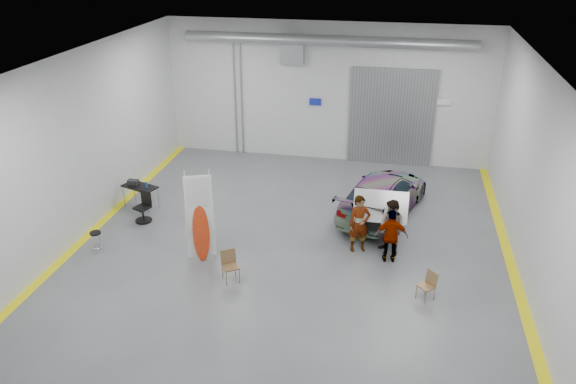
% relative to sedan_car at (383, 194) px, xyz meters
% --- Properties ---
extents(ground, '(16.00, 16.00, 0.00)m').
position_rel_sedan_car_xyz_m(ground, '(-2.77, -3.07, -0.74)').
color(ground, '#58595F').
rests_on(ground, ground).
extents(room_shell, '(14.02, 16.18, 6.01)m').
position_rel_sedan_car_xyz_m(room_shell, '(-2.53, -0.85, 3.34)').
color(room_shell, silver).
rests_on(room_shell, ground).
extents(sedan_car, '(3.50, 5.47, 1.47)m').
position_rel_sedan_car_xyz_m(sedan_car, '(0.00, 0.00, 0.00)').
color(sedan_car, silver).
rests_on(sedan_car, ground).
extents(person_a, '(0.81, 0.66, 1.91)m').
position_rel_sedan_car_xyz_m(person_a, '(-0.62, -2.84, 0.22)').
color(person_a, '#8A6C4B').
rests_on(person_a, ground).
extents(person_b, '(1.14, 1.10, 1.84)m').
position_rel_sedan_car_xyz_m(person_b, '(0.39, -2.84, 0.19)').
color(person_b, '#486684').
rests_on(person_b, ground).
extents(person_c, '(1.06, 0.53, 1.75)m').
position_rel_sedan_car_xyz_m(person_c, '(0.40, -3.29, 0.14)').
color(person_c, '#A66637').
rests_on(person_c, ground).
extents(surfboard_display, '(0.81, 0.44, 3.02)m').
position_rel_sedan_car_xyz_m(surfboard_display, '(-5.40, -4.38, 0.49)').
color(surfboard_display, white).
rests_on(surfboard_display, ground).
extents(folding_chair_near, '(0.62, 0.67, 0.95)m').
position_rel_sedan_car_xyz_m(folding_chair_near, '(-4.11, -5.32, -0.44)').
color(folding_chair_near, brown).
rests_on(folding_chair_near, ground).
extents(folding_chair_far, '(0.56, 0.64, 0.85)m').
position_rel_sedan_car_xyz_m(folding_chair_far, '(1.44, -5.12, -0.47)').
color(folding_chair_far, brown).
rests_on(folding_chair_far, ground).
extents(shop_stool, '(0.37, 0.37, 0.72)m').
position_rel_sedan_car_xyz_m(shop_stool, '(-8.74, -4.62, -0.38)').
color(shop_stool, black).
rests_on(shop_stool, ground).
extents(work_table, '(1.46, 1.05, 1.07)m').
position_rel_sedan_car_xyz_m(work_table, '(-8.85, -1.27, 0.09)').
color(work_table, gray).
rests_on(work_table, ground).
extents(office_chair, '(0.62, 0.65, 1.09)m').
position_rel_sedan_car_xyz_m(office_chair, '(-8.21, -2.30, -0.26)').
color(office_chair, black).
rests_on(office_chair, ground).
extents(trunk_lid, '(1.72, 1.04, 0.04)m').
position_rel_sedan_car_xyz_m(trunk_lid, '(0.00, -2.29, 0.76)').
color(trunk_lid, silver).
rests_on(trunk_lid, sedan_car).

